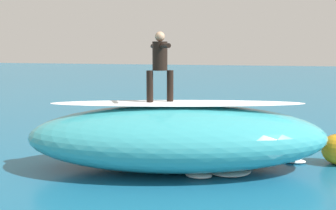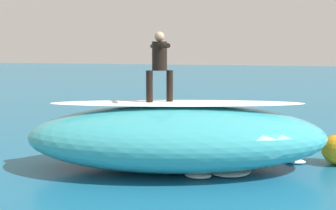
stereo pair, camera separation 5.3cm
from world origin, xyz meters
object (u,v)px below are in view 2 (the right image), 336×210
surfer_paddling (170,126)px  surfer_riding (160,61)px  surfboard_riding (160,103)px  surfboard_paddling (174,131)px

surfer_paddling → surfer_riding: bearing=-66.4°
surfboard_riding → surfer_paddling: surfboard_riding is taller
surfboard_paddling → surfer_paddling: (0.13, -0.03, 0.18)m
surfboard_riding → surfer_riding: surfer_riding is taller
surfer_riding → surfboard_paddling: 4.92m
surfer_paddling → surfboard_paddling: bearing=-0.0°
surfboard_riding → surfboard_paddling: (0.71, -4.13, -1.57)m
surfboard_riding → surfer_riding: (0.00, 0.00, 1.01)m
surfboard_paddling → surfer_paddling: size_ratio=1.29×
surfboard_riding → surfer_riding: bearing=0.0°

